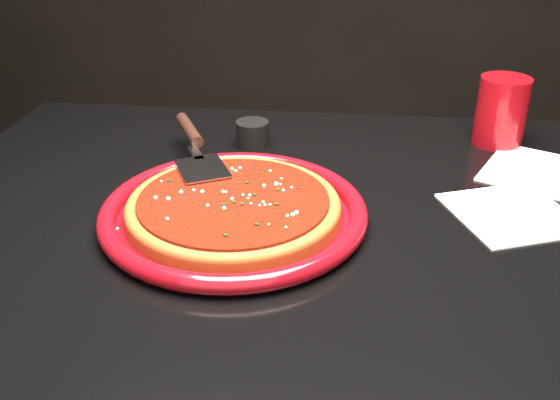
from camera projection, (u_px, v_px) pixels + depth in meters
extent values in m
cylinder|color=maroon|center=(234.00, 212.00, 0.85)|extent=(0.41, 0.41, 0.03)
cylinder|color=brown|center=(234.00, 209.00, 0.85)|extent=(0.33, 0.33, 0.01)
torus|color=brown|center=(234.00, 205.00, 0.84)|extent=(0.33, 0.33, 0.02)
cylinder|color=maroon|center=(233.00, 201.00, 0.84)|extent=(0.29, 0.29, 0.01)
cylinder|color=maroon|center=(501.00, 111.00, 1.07)|extent=(0.11, 0.11, 0.12)
cube|color=white|center=(512.00, 213.00, 0.87)|extent=(0.20, 0.20, 0.00)
cube|color=white|center=(539.00, 172.00, 0.99)|extent=(0.22, 0.22, 0.00)
cylinder|color=black|center=(253.00, 134.00, 1.08)|extent=(0.07, 0.07, 0.04)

